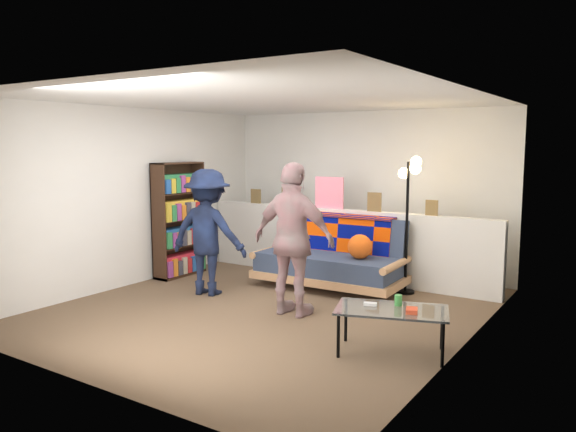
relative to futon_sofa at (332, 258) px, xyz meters
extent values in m
plane|color=brown|center=(-0.13, -1.28, -0.40)|extent=(5.00, 5.00, 0.00)
cube|color=silver|center=(-0.13, 1.22, 0.80)|extent=(4.50, 0.10, 2.40)
cube|color=silver|center=(-2.38, -1.28, 0.80)|extent=(0.10, 5.00, 2.40)
cube|color=silver|center=(2.12, -1.28, 0.80)|extent=(0.10, 5.00, 2.40)
cube|color=white|center=(-0.13, -1.28, 2.00)|extent=(4.50, 5.00, 0.10)
cube|color=silver|center=(-0.13, 0.52, 0.10)|extent=(4.45, 0.15, 1.00)
cube|color=brown|center=(-1.63, 0.50, 0.71)|extent=(0.18, 0.02, 0.22)
cube|color=brown|center=(-1.03, 0.50, 0.74)|extent=(0.22, 0.02, 0.28)
cube|color=white|center=(-0.33, 0.50, 0.83)|extent=(0.45, 0.02, 0.45)
cube|color=brown|center=(0.37, 0.50, 0.73)|extent=(0.20, 0.02, 0.26)
cube|color=brown|center=(1.17, 0.50, 0.70)|extent=(0.16, 0.02, 0.20)
cube|color=tan|center=(-0.02, -0.07, -0.24)|extent=(2.01, 0.95, 0.10)
cube|color=#313E58|center=(-0.01, -0.12, -0.06)|extent=(1.90, 0.79, 0.25)
cube|color=#313E58|center=(-0.03, 0.27, 0.25)|extent=(1.88, 0.30, 0.59)
cylinder|color=tan|center=(-0.95, -0.10, 0.02)|extent=(0.12, 0.89, 0.09)
cylinder|color=tan|center=(0.92, -0.04, 0.02)|extent=(0.12, 0.89, 0.09)
cube|color=navy|center=(-0.02, 0.19, 0.25)|extent=(1.51, 0.15, 0.54)
cube|color=navy|center=(-0.03, 0.32, 0.54)|extent=(1.52, 0.31, 0.03)
sphere|color=#F85516|center=(0.45, -0.10, 0.22)|extent=(0.31, 0.31, 0.31)
cube|color=black|center=(-2.34, -0.60, 0.43)|extent=(0.02, 0.83, 1.65)
cube|color=black|center=(-2.21, -1.00, 0.43)|extent=(0.28, 0.02, 1.65)
cube|color=black|center=(-2.21, -0.20, 0.43)|extent=(0.28, 0.02, 1.65)
cube|color=black|center=(-2.21, -0.60, 1.25)|extent=(0.28, 0.83, 0.02)
cube|color=black|center=(-2.21, -0.60, -0.38)|extent=(0.28, 0.83, 0.04)
cube|color=black|center=(-2.21, -0.60, 0.04)|extent=(0.28, 0.79, 0.02)
cube|color=black|center=(-2.21, -0.60, 0.43)|extent=(0.28, 0.79, 0.02)
cube|color=black|center=(-2.21, -0.60, 0.81)|extent=(0.28, 0.79, 0.02)
cube|color=red|center=(-2.19, -0.60, -0.21)|extent=(0.20, 0.77, 0.28)
cube|color=#225A96|center=(-2.19, -0.60, 0.19)|extent=(0.20, 0.77, 0.26)
cube|color=gold|center=(-2.19, -0.60, 0.58)|extent=(0.20, 0.77, 0.28)
cube|color=#2D7C49|center=(-2.19, -0.60, 0.96)|extent=(0.20, 0.77, 0.26)
cylinder|color=black|center=(1.26, -2.18, -0.20)|extent=(0.04, 0.04, 0.40)
cylinder|color=black|center=(2.11, -1.89, -0.20)|extent=(0.04, 0.04, 0.40)
cylinder|color=black|center=(1.12, -1.77, -0.20)|extent=(0.04, 0.04, 0.40)
cylinder|color=black|center=(1.97, -1.48, -0.20)|extent=(0.04, 0.04, 0.40)
cube|color=silver|center=(1.62, -1.83, 0.02)|extent=(1.13, 0.84, 0.02)
cube|color=white|center=(1.41, -1.85, 0.04)|extent=(0.13, 0.09, 0.03)
cube|color=#E84928|center=(1.81, -1.85, 0.05)|extent=(0.14, 0.17, 0.04)
cylinder|color=green|center=(1.63, -1.70, 0.08)|extent=(0.09, 0.09, 0.10)
cylinder|color=black|center=(0.93, 0.26, -0.38)|extent=(0.31, 0.31, 0.03)
cylinder|color=black|center=(0.93, 0.26, 0.45)|extent=(0.05, 0.05, 1.69)
sphere|color=#FFC672|center=(0.84, 0.35, 1.14)|extent=(0.14, 0.14, 0.14)
sphere|color=#FFC672|center=(1.05, 0.18, 1.21)|extent=(0.14, 0.14, 0.14)
sphere|color=#FFC672|center=(0.99, 0.36, 1.29)|extent=(0.14, 0.14, 0.14)
imported|color=black|center=(-1.16, -1.16, 0.40)|extent=(1.13, 0.77, 1.60)
imported|color=#D58A92|center=(0.23, -1.32, 0.46)|extent=(1.01, 0.42, 1.72)
camera|label=1|loc=(3.54, -6.49, 1.50)|focal=35.00mm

